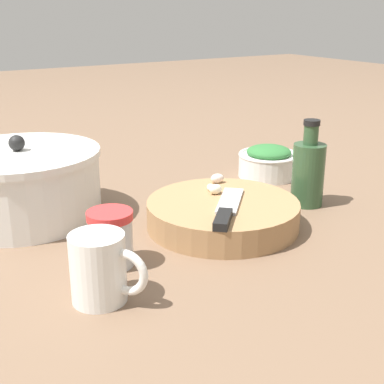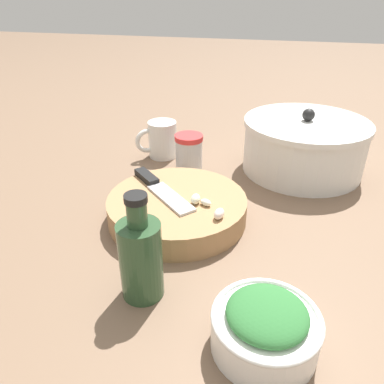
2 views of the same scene
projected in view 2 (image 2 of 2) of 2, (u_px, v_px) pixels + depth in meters
The scene contains 9 objects.
ground_plane at pixel (218, 208), 0.75m from camera, with size 5.00×5.00×0.00m, color brown.
cutting_board at pixel (177, 208), 0.71m from camera, with size 0.26×0.26×0.05m.
chef_knife at pixel (159, 187), 0.72m from camera, with size 0.15×0.16×0.01m.
garlic_cloves at pixel (207, 205), 0.66m from camera, with size 0.06×0.07×0.02m.
herb_bowl at pixel (265, 327), 0.45m from camera, with size 0.13×0.13×0.07m.
spice_jar at pixel (189, 152), 0.89m from camera, with size 0.07×0.07×0.08m.
coffee_mug at pixel (161, 139), 0.95m from camera, with size 0.08×0.10×0.09m.
oil_bottle at pixel (141, 257), 0.52m from camera, with size 0.06×0.06×0.16m.
stock_pot at pixel (304, 146), 0.88m from camera, with size 0.29×0.29×0.15m.
Camera 2 is at (0.63, 0.10, 0.40)m, focal length 35.00 mm.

